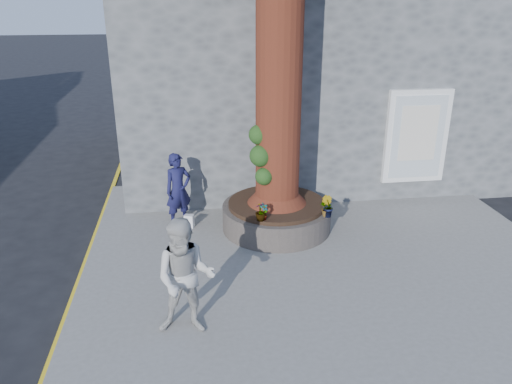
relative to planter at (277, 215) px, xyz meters
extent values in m
plane|color=black|center=(-0.80, -2.00, -0.41)|extent=(120.00, 120.00, 0.00)
cube|color=slate|center=(0.70, -1.00, -0.35)|extent=(9.00, 8.00, 0.12)
cube|color=yellow|center=(-3.85, -1.00, -0.41)|extent=(0.10, 30.00, 0.01)
cube|color=#4E5254|center=(1.70, 5.20, 2.59)|extent=(10.00, 8.00, 6.00)
cube|color=white|center=(3.50, 1.14, 1.29)|extent=(1.50, 0.12, 2.20)
cube|color=silver|center=(3.50, 1.08, 1.29)|extent=(1.25, 0.04, 1.95)
cube|color=silver|center=(3.50, 1.06, 1.39)|extent=(0.90, 0.02, 1.30)
cylinder|color=black|center=(0.00, 0.00, -0.03)|extent=(2.30, 2.30, 0.52)
cylinder|color=black|center=(0.00, 0.00, 0.27)|extent=(2.04, 2.04, 0.08)
cylinder|color=#492712|center=(0.00, 0.00, 4.06)|extent=(0.90, 0.90, 7.50)
cone|color=#492712|center=(0.00, 0.00, 0.66)|extent=(1.24, 1.24, 0.70)
sphere|color=#1A4316|center=(-0.38, -0.20, 1.41)|extent=(0.44, 0.44, 0.44)
sphere|color=#1A4316|center=(-0.32, -0.30, 1.01)|extent=(0.36, 0.36, 0.36)
sphere|color=#1A4316|center=(-0.40, -0.08, 1.81)|extent=(0.40, 0.40, 0.40)
imported|color=#171740|center=(-2.05, 0.44, 0.51)|extent=(0.70, 0.60, 1.61)
imported|color=#BAB8B2|center=(-1.91, -3.27, 0.61)|extent=(0.96, 0.79, 1.81)
cube|color=white|center=(-1.85, 0.29, -0.15)|extent=(0.23, 0.19, 0.28)
imported|color=gray|center=(-0.40, -0.85, 0.48)|extent=(0.22, 0.20, 0.35)
imported|color=gray|center=(0.85, -0.85, 0.52)|extent=(0.32, 0.32, 0.42)
imported|color=gray|center=(-0.47, -0.85, 0.49)|extent=(0.28, 0.28, 0.37)
imported|color=gray|center=(0.85, -0.85, 0.47)|extent=(0.31, 0.33, 0.31)
camera|label=1|loc=(-1.75, -9.52, 4.40)|focal=35.00mm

